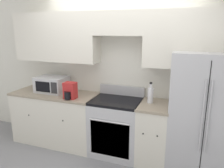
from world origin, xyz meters
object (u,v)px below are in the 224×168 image
microwave (52,84)px  bottle (150,95)px  oven_range (116,126)px  refrigerator (203,113)px

microwave → bottle: bearing=-0.2°
microwave → oven_range: bearing=-2.6°
refrigerator → bottle: refrigerator is taller
oven_range → bottle: 0.78m
microwave → bottle: bottle is taller
oven_range → bottle: bottle is taller
microwave → bottle: 1.73m
refrigerator → microwave: bearing=-179.9°
bottle → microwave: bearing=179.8°
oven_range → microwave: size_ratio=2.12×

